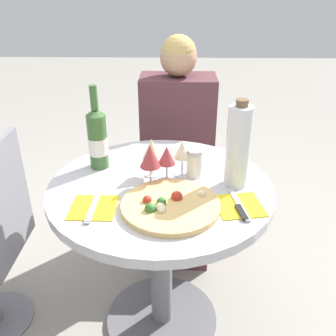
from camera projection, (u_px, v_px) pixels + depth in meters
ground_plane at (162, 319)px, 1.71m from camera, size 12.00×12.00×0.00m
dining_table at (161, 224)px, 1.46m from camera, size 0.83×0.83×0.71m
chair_behind_diner at (177, 165)px, 2.16m from camera, size 0.37×0.37×0.87m
seated_diner at (177, 163)px, 1.99m from camera, size 0.38×0.46×1.15m
pizza_large at (170, 205)px, 1.23m from camera, size 0.33×0.33×0.05m
wine_bottle at (98, 139)px, 1.45m from camera, size 0.08×0.08×0.33m
tall_carafe at (238, 147)px, 1.31m from camera, size 0.09×0.09×0.32m
sugar_shaker at (195, 163)px, 1.42m from camera, size 0.06×0.06×0.11m
wine_glass_back_right at (182, 151)px, 1.40m from camera, size 0.06×0.06×0.14m
wine_glass_center at (167, 156)px, 1.36m from camera, size 0.07×0.07×0.14m
wine_glass_front_left at (150, 157)px, 1.32m from camera, size 0.07×0.07×0.16m
wine_glass_back_left at (151, 149)px, 1.40m from camera, size 0.07×0.07×0.15m
place_setting_left at (93, 208)px, 1.23m from camera, size 0.15×0.19×0.01m
place_setting_right at (239, 206)px, 1.24m from camera, size 0.17×0.19×0.01m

